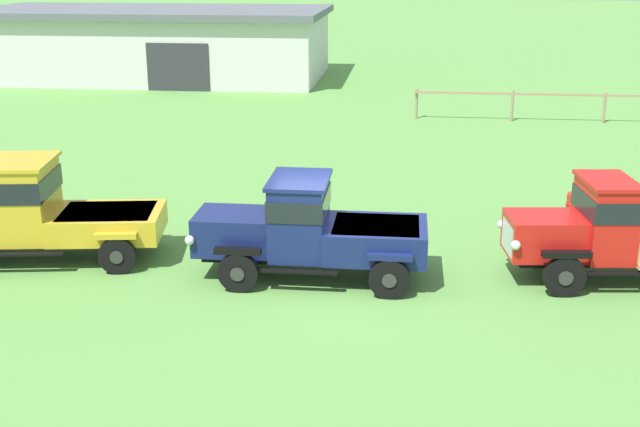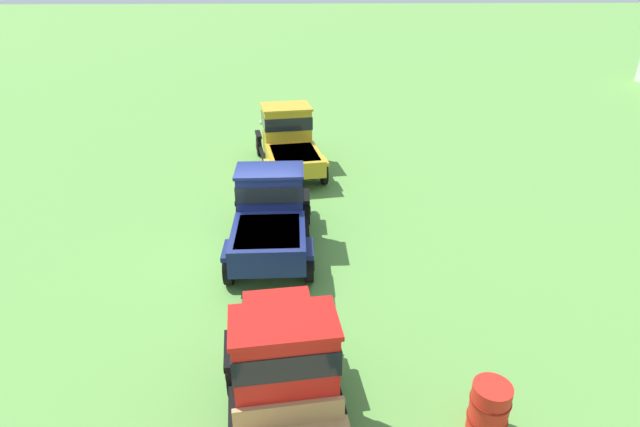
# 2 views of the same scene
# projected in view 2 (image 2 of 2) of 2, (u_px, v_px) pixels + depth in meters

# --- Properties ---
(ground_plane) EXTENTS (240.00, 240.00, 0.00)m
(ground_plane) POSITION_uv_depth(u_px,v_px,m) (256.00, 256.00, 13.20)
(ground_plane) COLOR #5B9342
(vintage_truck_foreground_near) EXTENTS (5.79, 2.83, 2.30)m
(vintage_truck_foreground_near) POSITION_uv_depth(u_px,v_px,m) (287.00, 137.00, 18.89)
(vintage_truck_foreground_near) COLOR black
(vintage_truck_foreground_near) RESTS_ON ground
(vintage_truck_second_in_line) EXTENTS (4.95, 2.19, 2.17)m
(vintage_truck_second_in_line) POSITION_uv_depth(u_px,v_px,m) (271.00, 211.00, 13.19)
(vintage_truck_second_in_line) COLOR black
(vintage_truck_second_in_line) RESTS_ON ground
(vintage_truck_midrow_center) EXTENTS (4.78, 2.34, 2.20)m
(vintage_truck_midrow_center) POSITION_uv_depth(u_px,v_px,m) (285.00, 369.00, 7.88)
(vintage_truck_midrow_center) COLOR black
(vintage_truck_midrow_center) RESTS_ON ground
(oil_drum_beside_row) EXTENTS (0.65, 0.65, 0.95)m
(oil_drum_beside_row) POSITION_uv_depth(u_px,v_px,m) (489.00, 408.00, 7.97)
(oil_drum_beside_row) COLOR red
(oil_drum_beside_row) RESTS_ON ground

